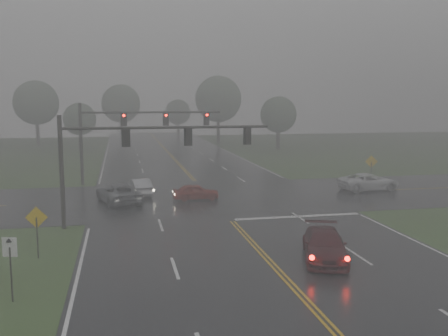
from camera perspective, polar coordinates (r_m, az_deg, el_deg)
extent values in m
plane|color=#30451D|center=(18.85, 10.79, -16.18)|extent=(180.00, 180.00, 0.00)
cube|color=black|center=(37.27, -1.08, -3.98)|extent=(18.00, 160.00, 0.02)
cube|color=black|center=(39.20, -1.62, -3.39)|extent=(120.00, 14.00, 0.02)
cube|color=silver|center=(33.17, 8.45, -5.55)|extent=(8.50, 0.50, 0.01)
imported|color=#3E0B10|center=(24.81, 11.38, -10.23)|extent=(3.34, 5.18, 1.40)
imported|color=maroon|center=(38.38, -3.25, -3.64)|extent=(3.56, 1.44, 1.21)
imported|color=#ADAFB5|center=(40.76, -9.55, -3.06)|extent=(1.92, 4.18, 1.33)
imported|color=#55575C|center=(38.04, -11.95, -3.91)|extent=(3.72, 5.66, 1.45)
imported|color=silver|center=(44.02, 16.18, -2.46)|extent=(5.33, 2.80, 1.43)
cylinder|color=black|center=(30.81, -18.06, -0.50)|extent=(0.26, 0.26, 6.74)
cylinder|color=black|center=(30.56, -18.27, 4.37)|extent=(0.17, 0.17, 0.75)
cylinder|color=black|center=(30.51, -6.44, 4.62)|extent=(12.55, 0.17, 0.17)
cube|color=black|center=(30.41, -11.15, 3.45)|extent=(0.32, 0.26, 0.98)
cube|color=black|center=(30.56, -11.15, 3.47)|extent=(0.51, 0.03, 1.17)
cube|color=black|center=(30.68, -4.09, 3.62)|extent=(0.32, 0.26, 0.98)
cube|color=black|center=(30.83, -4.13, 3.64)|extent=(0.51, 0.03, 1.17)
cube|color=black|center=(31.41, 2.74, 3.73)|extent=(0.32, 0.26, 0.98)
cube|color=black|center=(31.56, 2.68, 3.74)|extent=(0.51, 0.03, 1.17)
cylinder|color=black|center=(46.37, -16.01, 2.64)|extent=(0.29, 0.29, 7.34)
cylinder|color=black|center=(46.22, -16.14, 6.16)|extent=(0.18, 0.18, 0.82)
cylinder|color=black|center=(46.18, -8.24, 6.32)|extent=(12.67, 0.18, 0.18)
cube|color=black|center=(46.11, -11.38, 5.49)|extent=(0.35, 0.29, 1.07)
cube|color=black|center=(46.28, -11.38, 5.50)|extent=(0.56, 0.03, 1.27)
cylinder|color=#FF0C05|center=(45.94, -11.39, 5.90)|extent=(0.22, 0.06, 0.22)
cube|color=black|center=(46.30, -6.65, 5.60)|extent=(0.35, 0.29, 1.07)
cube|color=black|center=(46.46, -6.67, 5.60)|extent=(0.56, 0.03, 1.27)
cylinder|color=#FF0C05|center=(46.13, -6.64, 6.01)|extent=(0.22, 0.06, 0.22)
cube|color=black|center=(46.80, -1.99, 5.67)|extent=(0.35, 0.29, 1.07)
cube|color=black|center=(46.96, -2.02, 5.68)|extent=(0.56, 0.03, 1.27)
cylinder|color=#FF0C05|center=(46.62, -1.96, 6.07)|extent=(0.22, 0.06, 0.22)
cylinder|color=black|center=(25.83, -20.55, -7.51)|extent=(0.07, 0.07, 2.03)
cube|color=gold|center=(25.61, -20.65, -5.31)|extent=(1.06, 0.18, 1.07)
cylinder|color=black|center=(20.84, -23.15, -11.16)|extent=(0.07, 0.07, 2.14)
cube|color=silver|center=(20.55, -23.30, -8.30)|extent=(0.55, 0.17, 0.75)
cube|color=black|center=(20.58, -23.28, -8.28)|extent=(0.09, 0.04, 0.42)
cylinder|color=black|center=(46.57, 16.46, -0.60)|extent=(0.07, 0.07, 2.12)
cube|color=gold|center=(46.46, 16.49, 0.70)|extent=(1.10, 0.25, 1.11)
cylinder|color=#362E23|center=(78.22, -16.09, 2.94)|extent=(0.52, 0.52, 2.74)
sphere|color=#344A31|center=(78.02, -16.18, 5.39)|extent=(4.88, 4.88, 4.88)
cylinder|color=#362E23|center=(86.33, -0.65, 4.25)|extent=(0.57, 0.57, 4.48)
sphere|color=#344A31|center=(86.17, -0.66, 7.89)|extent=(7.96, 7.96, 7.96)
cylinder|color=#362E23|center=(94.87, -11.62, 4.27)|extent=(0.57, 0.57, 4.00)
sphere|color=#344A31|center=(94.70, -11.70, 7.22)|extent=(7.11, 7.11, 7.11)
cylinder|color=#362E23|center=(76.98, 6.20, 3.26)|extent=(0.57, 0.57, 3.11)
sphere|color=#344A31|center=(76.78, 6.24, 6.09)|extent=(5.53, 5.53, 5.53)
cylinder|color=#362E23|center=(88.68, -20.51, 3.74)|extent=(0.54, 0.54, 4.13)
sphere|color=#344A31|center=(88.51, -20.67, 7.00)|extent=(7.34, 7.34, 7.34)
cylinder|color=#362E23|center=(104.42, -5.26, 4.42)|extent=(0.59, 0.59, 2.94)
sphere|color=#344A31|center=(104.27, -5.29, 6.39)|extent=(5.22, 5.22, 5.22)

